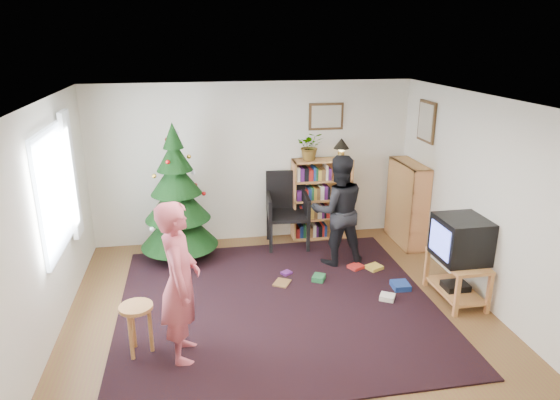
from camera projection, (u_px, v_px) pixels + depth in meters
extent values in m
plane|color=brown|center=(282.00, 317.00, 5.86)|extent=(5.00, 5.00, 0.00)
plane|color=white|center=(282.00, 103.00, 5.07)|extent=(5.00, 5.00, 0.00)
cube|color=silver|center=(253.00, 163.00, 7.80)|extent=(5.00, 0.02, 2.50)
cube|color=silver|center=(353.00, 355.00, 3.13)|extent=(5.00, 0.02, 2.50)
cube|color=silver|center=(39.00, 233.00, 5.05)|extent=(0.02, 5.00, 2.50)
cube|color=silver|center=(490.00, 205.00, 5.88)|extent=(0.02, 5.00, 2.50)
cube|color=black|center=(277.00, 304.00, 6.14)|extent=(3.80, 3.60, 0.02)
cube|color=silver|center=(54.00, 192.00, 5.54)|extent=(0.04, 1.20, 1.40)
cube|color=white|center=(71.00, 175.00, 6.20)|extent=(0.06, 0.35, 1.60)
cube|color=#4C3319|center=(326.00, 116.00, 7.75)|extent=(0.55, 0.03, 0.42)
cube|color=beige|center=(326.00, 116.00, 7.75)|extent=(0.47, 0.01, 0.34)
cube|color=#4C3319|center=(427.00, 122.00, 7.29)|extent=(0.03, 0.50, 0.60)
cube|color=beige|center=(427.00, 122.00, 7.29)|extent=(0.01, 0.42, 0.52)
cylinder|color=#3F2816|center=(181.00, 251.00, 7.38)|extent=(0.11, 0.11, 0.22)
cone|color=black|center=(179.00, 225.00, 7.25)|extent=(1.12, 1.12, 0.63)
cone|color=black|center=(177.00, 200.00, 7.13)|extent=(0.94, 0.94, 0.56)
cone|color=black|center=(175.00, 177.00, 7.02)|extent=(0.72, 0.72, 0.50)
cone|color=black|center=(174.00, 155.00, 6.92)|extent=(0.51, 0.51, 0.43)
cone|color=black|center=(173.00, 135.00, 6.83)|extent=(0.29, 0.29, 0.36)
cube|color=#BF7644|center=(321.00, 199.00, 8.02)|extent=(0.95, 0.30, 1.30)
cube|color=#BF7644|center=(322.00, 160.00, 7.82)|extent=(0.95, 0.30, 0.03)
cube|color=#BF7644|center=(407.00, 203.00, 7.81)|extent=(0.30, 0.95, 1.30)
cube|color=#BF7644|center=(410.00, 164.00, 7.61)|extent=(0.30, 0.95, 0.03)
cube|color=#BF7644|center=(459.00, 260.00, 6.12)|extent=(0.47, 0.84, 0.04)
cube|color=#BF7644|center=(457.00, 297.00, 5.81)|extent=(0.05, 0.05, 0.51)
cube|color=#BF7644|center=(489.00, 294.00, 5.87)|extent=(0.05, 0.05, 0.51)
cube|color=#BF7644|center=(427.00, 268.00, 6.54)|extent=(0.05, 0.05, 0.51)
cube|color=#BF7644|center=(455.00, 265.00, 6.61)|extent=(0.05, 0.05, 0.51)
cube|color=#BF7644|center=(455.00, 290.00, 6.25)|extent=(0.43, 0.80, 0.03)
cube|color=black|center=(455.00, 286.00, 6.23)|extent=(0.30, 0.25, 0.08)
cube|color=black|center=(461.00, 239.00, 6.03)|extent=(0.55, 0.60, 0.53)
cube|color=#5B6AF7|center=(440.00, 240.00, 5.98)|extent=(0.01, 0.47, 0.38)
cube|color=black|center=(288.00, 215.00, 7.70)|extent=(0.68, 0.68, 0.05)
cube|color=black|center=(284.00, 190.00, 7.86)|extent=(0.63, 0.10, 0.63)
cube|color=black|center=(273.00, 239.00, 7.47)|extent=(0.05, 0.05, 0.51)
cube|color=black|center=(309.00, 236.00, 7.56)|extent=(0.05, 0.05, 0.51)
cube|color=black|center=(267.00, 225.00, 7.99)|extent=(0.05, 0.05, 0.51)
cube|color=black|center=(301.00, 223.00, 8.09)|extent=(0.05, 0.05, 0.51)
cylinder|color=#BF7644|center=(136.00, 307.00, 5.03)|extent=(0.34, 0.34, 0.04)
cylinder|color=#BF7644|center=(151.00, 330.00, 5.14)|extent=(0.04, 0.04, 0.53)
cylinder|color=#BF7644|center=(133.00, 326.00, 5.21)|extent=(0.04, 0.04, 0.53)
cylinder|color=#BF7644|center=(131.00, 338.00, 5.01)|extent=(0.04, 0.04, 0.53)
imported|color=#B84955|center=(180.00, 282.00, 4.91)|extent=(0.43, 0.63, 1.69)
imported|color=black|center=(338.00, 210.00, 7.03)|extent=(0.79, 0.62, 1.61)
imported|color=gray|center=(310.00, 146.00, 7.71)|extent=(0.45, 0.40, 0.44)
cylinder|color=#A57F33|center=(341.00, 155.00, 7.85)|extent=(0.10, 0.10, 0.10)
sphere|color=#FFD88C|center=(341.00, 148.00, 7.81)|extent=(0.10, 0.10, 0.10)
cone|color=black|center=(341.00, 143.00, 7.79)|extent=(0.25, 0.25, 0.16)
cube|color=#A51E19|center=(356.00, 267.00, 7.05)|extent=(0.20, 0.20, 0.08)
cube|color=navy|center=(400.00, 287.00, 6.50)|extent=(0.20, 0.20, 0.08)
cube|color=#1E592D|center=(319.00, 279.00, 6.70)|extent=(0.20, 0.20, 0.08)
cube|color=gold|center=(374.00, 267.00, 7.03)|extent=(0.20, 0.20, 0.08)
cube|color=brown|center=(282.00, 282.00, 6.62)|extent=(0.20, 0.20, 0.08)
cube|color=beige|center=(387.00, 298.00, 6.22)|extent=(0.20, 0.20, 0.08)
cube|color=#4C1959|center=(286.00, 273.00, 6.88)|extent=(0.20, 0.20, 0.08)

